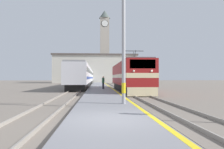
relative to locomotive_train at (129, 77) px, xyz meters
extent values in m
plane|color=#70665B|center=(-3.52, 10.44, -1.89)|extent=(200.00, 200.00, 0.00)
cube|color=slate|center=(-3.52, 5.44, -1.76)|extent=(3.42, 140.00, 0.26)
cube|color=yellow|center=(-1.96, 5.44, -1.63)|extent=(0.20, 140.00, 0.00)
cube|color=#70665B|center=(0.00, 5.44, -1.88)|extent=(2.83, 140.00, 0.02)
cube|color=gray|center=(-0.72, 5.44, -1.80)|extent=(0.07, 140.00, 0.14)
cube|color=gray|center=(0.72, 5.44, -1.80)|extent=(0.07, 140.00, 0.14)
cube|color=#70665B|center=(-6.71, 5.44, -1.88)|extent=(2.83, 140.00, 0.02)
cube|color=gray|center=(-7.42, 5.44, -1.80)|extent=(0.07, 140.00, 0.14)
cube|color=gray|center=(-5.99, 5.44, -1.80)|extent=(0.07, 140.00, 0.14)
cube|color=black|center=(0.00, 0.04, -1.44)|extent=(2.46, 15.68, 0.90)
cube|color=maroon|center=(0.00, 0.04, 0.32)|extent=(2.90, 17.05, 2.61)
cube|color=beige|center=(0.00, 0.04, 0.06)|extent=(2.92, 17.07, 0.44)
cube|color=beige|center=(0.00, -8.33, -1.39)|extent=(2.75, 0.30, 0.81)
cube|color=black|center=(0.00, -8.42, 1.07)|extent=(2.32, 0.12, 0.80)
sphere|color=white|center=(-0.80, -8.46, 0.45)|extent=(0.20, 0.20, 0.20)
sphere|color=white|center=(0.80, -8.46, 0.45)|extent=(0.20, 0.20, 0.20)
cube|color=#4C4C51|center=(0.00, 0.04, 1.68)|extent=(2.61, 16.20, 0.12)
cylinder|color=#333333|center=(0.00, -4.57, 2.24)|extent=(0.06, 0.63, 1.03)
cylinder|color=#333333|center=(0.00, -3.87, 2.24)|extent=(0.06, 0.63, 1.03)
cube|color=#262626|center=(0.00, -4.22, 2.74)|extent=(2.03, 0.08, 0.06)
cube|color=black|center=(-6.71, 24.29, -1.44)|extent=(2.47, 50.55, 0.90)
cube|color=silver|center=(-6.71, 24.29, 0.37)|extent=(2.90, 52.66, 2.72)
cube|color=black|center=(-6.71, 24.29, 0.91)|extent=(2.92, 51.60, 0.64)
cube|color=navy|center=(-6.71, 24.29, -0.17)|extent=(2.92, 51.60, 0.36)
cube|color=gray|center=(-6.71, 24.29, 1.83)|extent=(2.67, 52.66, 0.20)
cylinder|color=#9E9EA3|center=(-2.53, -15.11, 2.08)|extent=(0.21, 0.21, 7.42)
cylinder|color=yellow|center=(-2.53, -15.11, -0.73)|extent=(0.23, 0.23, 0.60)
cylinder|color=#23232D|center=(-3.21, 1.28, -1.23)|extent=(0.26, 0.26, 0.80)
cylinder|color=#234C33|center=(-3.21, 1.28, -0.50)|extent=(0.34, 0.34, 0.67)
sphere|color=tan|center=(-3.21, 1.28, -0.06)|extent=(0.22, 0.22, 0.22)
cube|color=#ADA393|center=(-1.10, 53.89, 10.10)|extent=(3.30, 3.30, 23.98)
cylinder|color=black|center=(-1.10, 52.22, 19.78)|extent=(2.61, 0.06, 2.61)
cylinder|color=white|center=(-1.10, 52.19, 19.78)|extent=(2.31, 0.10, 2.31)
cone|color=#47514C|center=(-1.10, 53.89, 23.57)|extent=(4.13, 4.13, 2.97)
cube|color=beige|center=(-4.55, 45.20, 2.52)|extent=(26.68, 8.86, 8.81)
cube|color=#564C47|center=(-4.55, 45.20, 7.17)|extent=(27.28, 9.46, 0.50)
camera|label=1|loc=(-4.07, -27.53, -0.13)|focal=35.00mm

